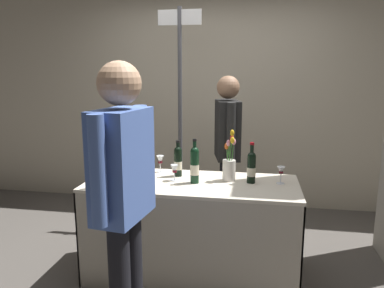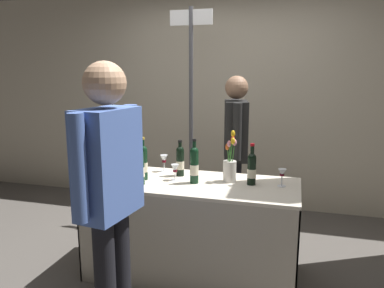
% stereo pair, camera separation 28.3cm
% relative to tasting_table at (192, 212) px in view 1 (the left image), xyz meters
% --- Properties ---
extents(ground_plane, '(12.00, 12.00, 0.00)m').
position_rel_tasting_table_xyz_m(ground_plane, '(0.00, 0.00, -0.54)').
color(ground_plane, '#514C47').
extents(back_partition, '(7.49, 0.12, 2.57)m').
position_rel_tasting_table_xyz_m(back_partition, '(0.00, 1.78, 0.75)').
color(back_partition, '#B2A893').
rests_on(back_partition, ground_plane).
extents(tasting_table, '(1.64, 0.69, 0.78)m').
position_rel_tasting_table_xyz_m(tasting_table, '(0.00, 0.00, 0.00)').
color(tasting_table, beige).
rests_on(tasting_table, ground_plane).
extents(featured_wine_bottle, '(0.07, 0.07, 0.30)m').
position_rel_tasting_table_xyz_m(featured_wine_bottle, '(-0.14, 0.14, 0.38)').
color(featured_wine_bottle, black).
rests_on(featured_wine_bottle, tasting_table).
extents(display_bottle_0, '(0.07, 0.07, 0.32)m').
position_rel_tasting_table_xyz_m(display_bottle_0, '(0.45, 0.05, 0.38)').
color(display_bottle_0, black).
rests_on(display_bottle_0, tasting_table).
extents(display_bottle_1, '(0.08, 0.08, 0.33)m').
position_rel_tasting_table_xyz_m(display_bottle_1, '(-0.37, -0.17, 0.39)').
color(display_bottle_1, black).
rests_on(display_bottle_1, tasting_table).
extents(display_bottle_2, '(0.07, 0.07, 0.34)m').
position_rel_tasting_table_xyz_m(display_bottle_2, '(-0.39, -0.04, 0.39)').
color(display_bottle_2, black).
rests_on(display_bottle_2, tasting_table).
extents(display_bottle_3, '(0.08, 0.08, 0.35)m').
position_rel_tasting_table_xyz_m(display_bottle_3, '(-0.59, -0.24, 0.40)').
color(display_bottle_3, '#192333').
rests_on(display_bottle_3, tasting_table).
extents(display_bottle_4, '(0.07, 0.07, 0.35)m').
position_rel_tasting_table_xyz_m(display_bottle_4, '(0.02, -0.02, 0.40)').
color(display_bottle_4, black).
rests_on(display_bottle_4, tasting_table).
extents(wine_glass_near_vendor, '(0.06, 0.06, 0.14)m').
position_rel_tasting_table_xyz_m(wine_glass_near_vendor, '(-0.32, 0.23, 0.35)').
color(wine_glass_near_vendor, silver).
rests_on(wine_glass_near_vendor, tasting_table).
extents(wine_glass_mid, '(0.06, 0.06, 0.13)m').
position_rel_tasting_table_xyz_m(wine_glass_mid, '(0.68, 0.07, 0.35)').
color(wine_glass_mid, silver).
rests_on(wine_glass_mid, tasting_table).
extents(wine_glass_near_taster, '(0.07, 0.07, 0.13)m').
position_rel_tasting_table_xyz_m(wine_glass_near_taster, '(-0.14, 0.01, 0.34)').
color(wine_glass_near_taster, silver).
rests_on(wine_glass_near_taster, tasting_table).
extents(flower_vase, '(0.10, 0.10, 0.40)m').
position_rel_tasting_table_xyz_m(flower_vase, '(0.28, 0.09, 0.37)').
color(flower_vase, silver).
rests_on(flower_vase, tasting_table).
extents(brochure_stand, '(0.09, 0.17, 0.15)m').
position_rel_tasting_table_xyz_m(brochure_stand, '(-0.54, 0.16, 0.32)').
color(brochure_stand, silver).
rests_on(brochure_stand, tasting_table).
extents(vendor_presenter, '(0.29, 0.55, 1.59)m').
position_rel_tasting_table_xyz_m(vendor_presenter, '(0.20, 0.82, 0.41)').
color(vendor_presenter, black).
rests_on(vendor_presenter, ground_plane).
extents(taster_foreground_right, '(0.26, 0.55, 1.68)m').
position_rel_tasting_table_xyz_m(taster_foreground_right, '(-0.22, -0.90, 0.47)').
color(taster_foreground_right, black).
rests_on(taster_foreground_right, ground_plane).
extents(booth_signpost, '(0.44, 0.04, 2.27)m').
position_rel_tasting_table_xyz_m(booth_signpost, '(-0.32, 1.09, 0.80)').
color(booth_signpost, '#47474C').
rests_on(booth_signpost, ground_plane).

